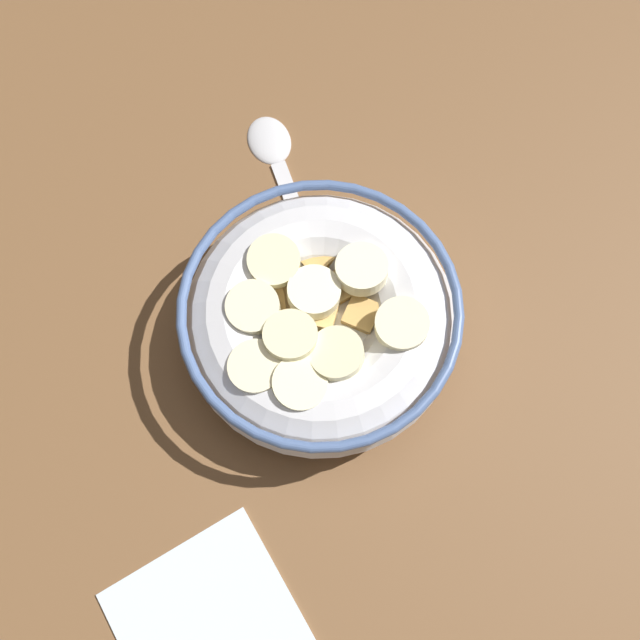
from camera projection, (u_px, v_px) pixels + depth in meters
ground_plane at (320, 340)px, 48.68cm from camera, size 133.54×133.54×2.00cm
cereal_bowl at (320, 321)px, 44.92cm from camera, size 16.09×16.09×6.08cm
spoon at (279, 166)px, 51.10cm from camera, size 14.59×2.91×0.80cm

